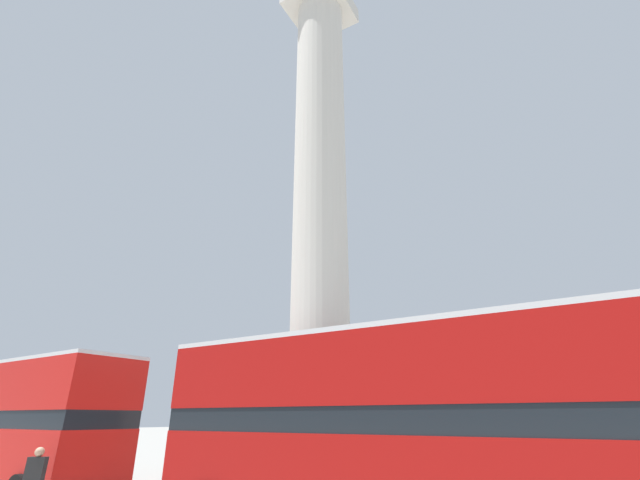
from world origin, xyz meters
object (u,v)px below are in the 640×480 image
Objects in this scene: street_lamp at (205,410)px; pedestrian_near_lamp at (33,480)px; monument_column at (320,256)px; bus_b at (20,419)px; bus_a at (374,420)px.

pedestrian_near_lamp is at bearing -105.99° from street_lamp.
monument_column is 12.61m from bus_b.
monument_column reaches higher than street_lamp.
pedestrian_near_lamp is (-1.32, -4.61, -1.74)m from street_lamp.
monument_column is 2.11× the size of bus_a.
street_lamp reaches higher than bus_a.
pedestrian_near_lamp is at bearing -18.13° from bus_b.
bus_a reaches higher than bus_b.
monument_column is 7.72m from bus_a.
monument_column is at bearing 24.28° from street_lamp.
bus_b is at bearing -175.58° from bus_a.
monument_column reaches higher than bus_a.
bus_b is 6.08× the size of pedestrian_near_lamp.
bus_a is at bearing -15.41° from street_lamp.
bus_a is 1.03× the size of bus_b.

